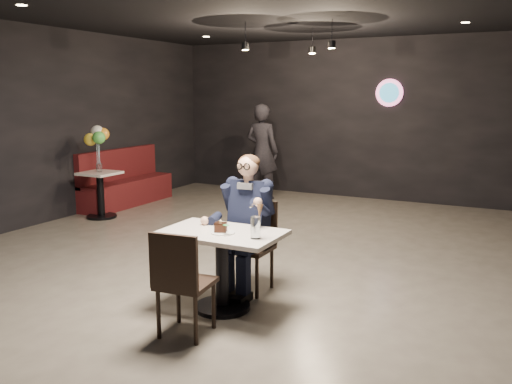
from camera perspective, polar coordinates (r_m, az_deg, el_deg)
The scene contains 17 objects.
floor at distance 6.75m, azimuth -2.56°, elevation -6.85°, with size 9.00×9.00×0.00m, color slate.
wall_sign at distance 10.35m, azimuth 13.86°, elevation 10.11°, with size 0.50×0.06×0.50m, color pink, non-canonical shape.
pendant_lights at distance 8.29m, azimuth 4.39°, elevation 16.47°, with size 1.40×1.20×0.36m, color black.
main_table at distance 5.08m, azimuth -3.59°, elevation -8.25°, with size 1.10×0.70×0.75m, color silver.
chair_far at distance 5.52m, azimuth -0.69°, elevation -5.80°, with size 0.42×0.46×0.92m, color black.
chair_near at distance 4.59m, azimuth -7.38°, elevation -9.28°, with size 0.42×0.46×0.92m, color black.
seated_man at distance 5.45m, azimuth -0.69°, elevation -3.17°, with size 0.60×0.80×1.44m, color black.
dessert_plate at distance 4.91m, azimuth -3.49°, elevation -4.29°, with size 0.22×0.22×0.01m, color white.
cake_slice at distance 4.91m, azimuth -3.73°, elevation -3.76°, with size 0.11×0.09×0.08m, color black.
mint_leaf at distance 4.82m, azimuth -3.16°, elevation -3.51°, with size 0.07×0.04×0.01m, color #2D893F.
sundae_glass at distance 4.71m, azimuth -0.05°, elevation -3.77°, with size 0.09×0.09×0.19m, color silver.
wafer_cone at distance 4.70m, azimuth 0.39°, elevation -2.00°, with size 0.06×0.06×0.12m, color tan.
booth_bench at distance 10.01m, azimuth -13.44°, elevation 1.52°, with size 0.50×2.01×1.01m, color #420E10.
side_table at distance 9.10m, azimuth -16.02°, elevation -0.49°, with size 0.55×0.55×0.69m, color silver.
balloon_vase at distance 9.03m, azimuth -16.17°, elevation 2.48°, with size 0.09×0.09×0.14m, color silver.
balloon_bunch at distance 8.99m, azimuth -16.30°, elevation 4.91°, with size 0.37×0.37×0.61m, color yellow.
passerby at distance 10.31m, azimuth 0.66°, elevation 4.28°, with size 0.66×0.43×1.80m, color black.
Camera 1 is at (3.19, -5.60, 2.00)m, focal length 38.00 mm.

